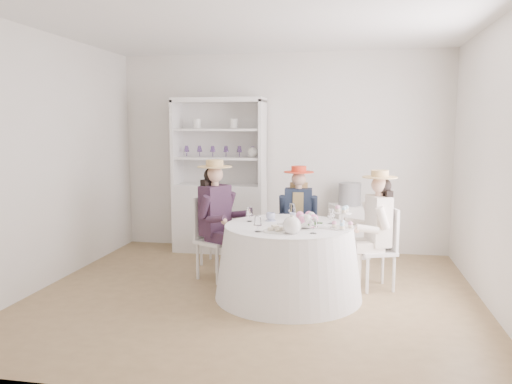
# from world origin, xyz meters

# --- Properties ---
(ground) EXTENTS (4.50, 4.50, 0.00)m
(ground) POSITION_xyz_m (0.00, 0.00, 0.00)
(ground) COLOR olive
(ground) RESTS_ON ground
(ceiling) EXTENTS (4.50, 4.50, 0.00)m
(ceiling) POSITION_xyz_m (0.00, 0.00, 2.70)
(ceiling) COLOR white
(ceiling) RESTS_ON wall_back
(wall_back) EXTENTS (4.50, 0.00, 4.50)m
(wall_back) POSITION_xyz_m (0.00, 2.00, 1.35)
(wall_back) COLOR silver
(wall_back) RESTS_ON ground
(wall_front) EXTENTS (4.50, 0.00, 4.50)m
(wall_front) POSITION_xyz_m (0.00, -2.00, 1.35)
(wall_front) COLOR silver
(wall_front) RESTS_ON ground
(wall_left) EXTENTS (0.00, 4.50, 4.50)m
(wall_left) POSITION_xyz_m (-2.25, 0.00, 1.35)
(wall_left) COLOR silver
(wall_left) RESTS_ON ground
(wall_right) EXTENTS (0.00, 4.50, 4.50)m
(wall_right) POSITION_xyz_m (2.25, 0.00, 1.35)
(wall_right) COLOR silver
(wall_right) RESTS_ON ground
(tea_table) EXTENTS (1.48, 1.48, 0.73)m
(tea_table) POSITION_xyz_m (0.34, 0.03, 0.36)
(tea_table) COLOR white
(tea_table) RESTS_ON ground
(hutch) EXTENTS (1.33, 0.71, 2.09)m
(hutch) POSITION_xyz_m (-0.81, 1.74, 0.74)
(hutch) COLOR silver
(hutch) RESTS_ON ground
(side_table) EXTENTS (0.57, 0.57, 0.69)m
(side_table) POSITION_xyz_m (0.94, 1.75, 0.34)
(side_table) COLOR silver
(side_table) RESTS_ON ground
(hatbox) EXTENTS (0.35, 0.35, 0.29)m
(hatbox) POSITION_xyz_m (0.94, 1.75, 0.83)
(hatbox) COLOR black
(hatbox) RESTS_ON side_table
(guest_left) EXTENTS (0.57, 0.52, 1.35)m
(guest_left) POSITION_xyz_m (-0.52, 0.47, 0.76)
(guest_left) COLOR silver
(guest_left) RESTS_ON ground
(guest_mid) EXTENTS (0.45, 0.47, 1.25)m
(guest_mid) POSITION_xyz_m (0.34, 1.00, 0.71)
(guest_mid) COLOR silver
(guest_mid) RESTS_ON ground
(guest_right) EXTENTS (0.52, 0.48, 1.26)m
(guest_right) POSITION_xyz_m (1.22, 0.44, 0.71)
(guest_right) COLOR silver
(guest_right) RESTS_ON ground
(spare_chair) EXTENTS (0.40, 0.40, 0.88)m
(spare_chair) POSITION_xyz_m (-0.70, 1.02, 0.47)
(spare_chair) COLOR silver
(spare_chair) RESTS_ON ground
(teacup_a) EXTENTS (0.12, 0.12, 0.08)m
(teacup_a) POSITION_xyz_m (0.13, 0.22, 0.77)
(teacup_a) COLOR white
(teacup_a) RESTS_ON tea_table
(teacup_b) EXTENTS (0.09, 0.09, 0.07)m
(teacup_b) POSITION_xyz_m (0.35, 0.33, 0.77)
(teacup_b) COLOR white
(teacup_b) RESTS_ON tea_table
(teacup_c) EXTENTS (0.09, 0.09, 0.07)m
(teacup_c) POSITION_xyz_m (0.59, 0.18, 0.77)
(teacup_c) COLOR white
(teacup_c) RESTS_ON tea_table
(flower_bowl) EXTENTS (0.21, 0.21, 0.05)m
(flower_bowl) POSITION_xyz_m (0.53, -0.07, 0.76)
(flower_bowl) COLOR white
(flower_bowl) RESTS_ON tea_table
(flower_arrangement) EXTENTS (0.20, 0.20, 0.08)m
(flower_arrangement) POSITION_xyz_m (0.54, -0.08, 0.83)
(flower_arrangement) COLOR pink
(flower_arrangement) RESTS_ON tea_table
(table_teapot) EXTENTS (0.24, 0.17, 0.18)m
(table_teapot) POSITION_xyz_m (0.42, -0.35, 0.81)
(table_teapot) COLOR white
(table_teapot) RESTS_ON tea_table
(sandwich_plate) EXTENTS (0.24, 0.24, 0.05)m
(sandwich_plate) POSITION_xyz_m (0.27, -0.29, 0.75)
(sandwich_plate) COLOR white
(sandwich_plate) RESTS_ON tea_table
(cupcake_stand) EXTENTS (0.23, 0.23, 0.22)m
(cupcake_stand) POSITION_xyz_m (0.87, -0.04, 0.81)
(cupcake_stand) COLOR white
(cupcake_stand) RESTS_ON tea_table
(stemware_set) EXTENTS (0.92, 0.88, 0.15)m
(stemware_set) POSITION_xyz_m (0.34, 0.03, 0.81)
(stemware_set) COLOR white
(stemware_set) RESTS_ON tea_table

